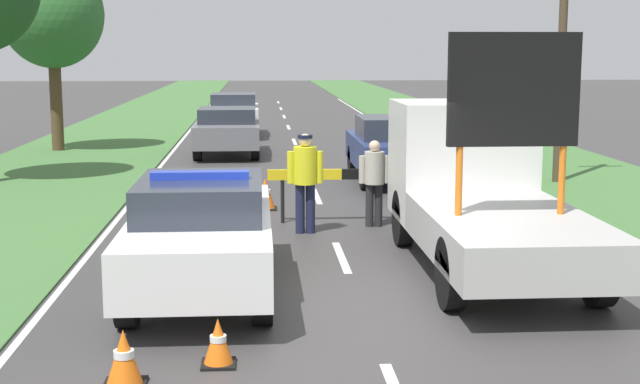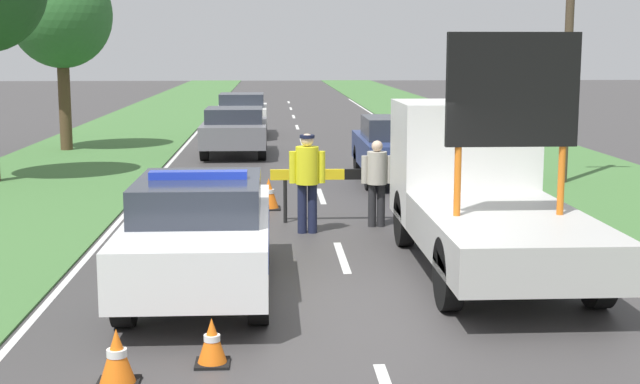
{
  "view_description": "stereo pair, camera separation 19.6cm",
  "coord_description": "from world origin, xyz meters",
  "px_view_note": "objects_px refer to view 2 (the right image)",
  "views": [
    {
      "loc": [
        -1.27,
        -10.64,
        3.17
      ],
      "look_at": [
        -0.37,
        2.19,
        1.1
      ],
      "focal_mm": 50.0,
      "sensor_mm": 36.0,
      "label": 1
    },
    {
      "loc": [
        -1.07,
        -10.65,
        3.17
      ],
      "look_at": [
        -0.37,
        2.19,
        1.1
      ],
      "focal_mm": 50.0,
      "sensor_mm": 36.0,
      "label": 2
    }
  ],
  "objects_px": {
    "traffic_cone_near_police": "(117,357)",
    "utility_pole": "(569,32)",
    "traffic_cone_centre_front": "(205,224)",
    "traffic_cone_lane_edge": "(212,342)",
    "road_barrier": "(344,178)",
    "pedestrian_civilian": "(377,176)",
    "queued_car_van_white": "(242,113)",
    "police_car": "(200,231)",
    "queued_car_suv_grey": "(235,130)",
    "work_truck": "(479,187)",
    "roadside_tree_near_right": "(61,15)",
    "traffic_cone_behind_barrier": "(269,194)",
    "police_officer": "(307,174)",
    "queued_car_hatch_blue": "(395,148)",
    "traffic_cone_near_truck": "(150,218)"
  },
  "relations": [
    {
      "from": "traffic_cone_near_police",
      "to": "utility_pole",
      "type": "xyz_separation_m",
      "value": [
        8.42,
        12.46,
        3.27
      ]
    },
    {
      "from": "traffic_cone_centre_front",
      "to": "traffic_cone_lane_edge",
      "type": "xyz_separation_m",
      "value": [
        0.49,
        -5.79,
        -0.08
      ]
    },
    {
      "from": "road_barrier",
      "to": "pedestrian_civilian",
      "type": "height_order",
      "value": "pedestrian_civilian"
    },
    {
      "from": "traffic_cone_near_police",
      "to": "queued_car_van_white",
      "type": "height_order",
      "value": "queued_car_van_white"
    },
    {
      "from": "police_car",
      "to": "traffic_cone_centre_front",
      "type": "xyz_separation_m",
      "value": [
        -0.17,
        3.0,
        -0.49
      ]
    },
    {
      "from": "queued_car_suv_grey",
      "to": "traffic_cone_lane_edge",
      "type": "bearing_deg",
      "value": 91.5
    },
    {
      "from": "work_truck",
      "to": "pedestrian_civilian",
      "type": "bearing_deg",
      "value": -69.61
    },
    {
      "from": "traffic_cone_near_police",
      "to": "roadside_tree_near_right",
      "type": "bearing_deg",
      "value": 103.83
    },
    {
      "from": "pedestrian_civilian",
      "to": "queued_car_suv_grey",
      "type": "distance_m",
      "value": 11.52
    },
    {
      "from": "police_car",
      "to": "traffic_cone_behind_barrier",
      "type": "relative_size",
      "value": 7.61
    },
    {
      "from": "police_officer",
      "to": "pedestrian_civilian",
      "type": "xyz_separation_m",
      "value": [
        1.27,
        0.5,
        -0.12
      ]
    },
    {
      "from": "police_officer",
      "to": "queued_car_suv_grey",
      "type": "height_order",
      "value": "police_officer"
    },
    {
      "from": "road_barrier",
      "to": "queued_car_hatch_blue",
      "type": "height_order",
      "value": "queued_car_hatch_blue"
    },
    {
      "from": "traffic_cone_lane_edge",
      "to": "queued_car_hatch_blue",
      "type": "distance_m",
      "value": 13.04
    },
    {
      "from": "traffic_cone_centre_front",
      "to": "traffic_cone_near_truck",
      "type": "relative_size",
      "value": 1.05
    },
    {
      "from": "utility_pole",
      "to": "traffic_cone_near_truck",
      "type": "bearing_deg",
      "value": -148.53
    },
    {
      "from": "traffic_cone_lane_edge",
      "to": "queued_car_van_white",
      "type": "bearing_deg",
      "value": 91.04
    },
    {
      "from": "pedestrian_civilian",
      "to": "traffic_cone_behind_barrier",
      "type": "height_order",
      "value": "pedestrian_civilian"
    },
    {
      "from": "pedestrian_civilian",
      "to": "traffic_cone_near_truck",
      "type": "xyz_separation_m",
      "value": [
        -3.98,
        -0.58,
        -0.61
      ]
    },
    {
      "from": "police_car",
      "to": "queued_car_van_white",
      "type": "relative_size",
      "value": 1.17
    },
    {
      "from": "traffic_cone_near_truck",
      "to": "utility_pole",
      "type": "xyz_separation_m",
      "value": [
        9.03,
        5.52,
        3.25
      ]
    },
    {
      "from": "road_barrier",
      "to": "traffic_cone_behind_barrier",
      "type": "distance_m",
      "value": 2.06
    },
    {
      "from": "traffic_cone_near_truck",
      "to": "queued_car_hatch_blue",
      "type": "xyz_separation_m",
      "value": [
        5.07,
        6.1,
        0.51
      ]
    },
    {
      "from": "pedestrian_civilian",
      "to": "traffic_cone_lane_edge",
      "type": "height_order",
      "value": "pedestrian_civilian"
    },
    {
      "from": "road_barrier",
      "to": "queued_car_suv_grey",
      "type": "bearing_deg",
      "value": 104.48
    },
    {
      "from": "traffic_cone_lane_edge",
      "to": "queued_car_hatch_blue",
      "type": "xyz_separation_m",
      "value": [
        3.6,
        12.52,
        0.57
      ]
    },
    {
      "from": "roadside_tree_near_right",
      "to": "work_truck",
      "type": "bearing_deg",
      "value": -58.25
    },
    {
      "from": "traffic_cone_centre_front",
      "to": "queued_car_hatch_blue",
      "type": "bearing_deg",
      "value": 58.76
    },
    {
      "from": "traffic_cone_near_truck",
      "to": "road_barrier",
      "type": "bearing_deg",
      "value": 16.7
    },
    {
      "from": "pedestrian_civilian",
      "to": "traffic_cone_centre_front",
      "type": "bearing_deg",
      "value": -173.15
    },
    {
      "from": "police_car",
      "to": "work_truck",
      "type": "xyz_separation_m",
      "value": [
        4.02,
        1.44,
        0.33
      ]
    },
    {
      "from": "queued_car_suv_grey",
      "to": "utility_pole",
      "type": "distance_m",
      "value": 10.51
    },
    {
      "from": "queued_car_van_white",
      "to": "road_barrier",
      "type": "bearing_deg",
      "value": 98.18
    },
    {
      "from": "police_officer",
      "to": "traffic_cone_near_truck",
      "type": "height_order",
      "value": "police_officer"
    },
    {
      "from": "traffic_cone_near_truck",
      "to": "pedestrian_civilian",
      "type": "bearing_deg",
      "value": 8.28
    },
    {
      "from": "pedestrian_civilian",
      "to": "roadside_tree_near_right",
      "type": "height_order",
      "value": "roadside_tree_near_right"
    },
    {
      "from": "traffic_cone_centre_front",
      "to": "traffic_cone_behind_barrier",
      "type": "distance_m",
      "value": 3.26
    },
    {
      "from": "traffic_cone_near_police",
      "to": "traffic_cone_behind_barrier",
      "type": "bearing_deg",
      "value": 81.36
    },
    {
      "from": "road_barrier",
      "to": "utility_pole",
      "type": "bearing_deg",
      "value": 40.43
    },
    {
      "from": "road_barrier",
      "to": "traffic_cone_near_police",
      "type": "relative_size",
      "value": 4.86
    },
    {
      "from": "traffic_cone_behind_barrier",
      "to": "queued_car_van_white",
      "type": "xyz_separation_m",
      "value": [
        -1.0,
        15.22,
        0.52
      ]
    },
    {
      "from": "traffic_cone_lane_edge",
      "to": "queued_car_van_white",
      "type": "height_order",
      "value": "queued_car_van_white"
    },
    {
      "from": "police_officer",
      "to": "traffic_cone_behind_barrier",
      "type": "height_order",
      "value": "police_officer"
    },
    {
      "from": "traffic_cone_near_police",
      "to": "roadside_tree_near_right",
      "type": "relative_size",
      "value": 0.1
    },
    {
      "from": "road_barrier",
      "to": "traffic_cone_near_truck",
      "type": "bearing_deg",
      "value": -161.63
    },
    {
      "from": "queued_car_hatch_blue",
      "to": "traffic_cone_centre_front",
      "type": "bearing_deg",
      "value": 58.76
    },
    {
      "from": "traffic_cone_near_truck",
      "to": "queued_car_suv_grey",
      "type": "xyz_separation_m",
      "value": [
        1.0,
        11.71,
        0.46
      ]
    },
    {
      "from": "traffic_cone_centre_front",
      "to": "queued_car_suv_grey",
      "type": "xyz_separation_m",
      "value": [
        0.01,
        12.34,
        0.44
      ]
    },
    {
      "from": "traffic_cone_near_truck",
      "to": "traffic_cone_behind_barrier",
      "type": "bearing_deg",
      "value": 50.35
    },
    {
      "from": "work_truck",
      "to": "queued_car_suv_grey",
      "type": "xyz_separation_m",
      "value": [
        -4.17,
        13.9,
        -0.37
      ]
    }
  ]
}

